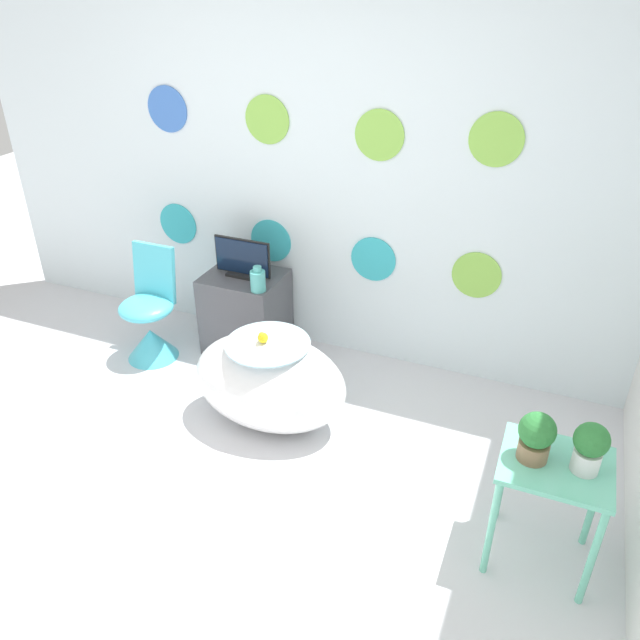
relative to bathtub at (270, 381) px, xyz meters
name	(u,v)px	position (x,y,z in m)	size (l,w,h in m)	color
ground_plane	(162,539)	(-0.08, -1.00, -0.28)	(12.00, 12.00, 0.00)	silver
wall_back_dotted	(319,162)	(-0.08, 0.94, 1.02)	(5.06, 0.05, 2.60)	white
bathtub	(270,381)	(0.00, 0.00, 0.00)	(0.92, 0.58, 0.56)	white
rubber_duck	(263,337)	(-0.01, -0.03, 0.31)	(0.06, 0.06, 0.07)	yellow
chair	(150,324)	(-1.06, 0.32, -0.03)	(0.36, 0.36, 0.78)	#4CC6DB
tv_cabinet	(246,312)	(-0.52, 0.67, 0.00)	(0.51, 0.44, 0.56)	#4C4C51
tv	(242,260)	(-0.52, 0.67, 0.39)	(0.40, 0.12, 0.26)	black
vase	(258,280)	(-0.32, 0.51, 0.35)	(0.10, 0.10, 0.17)	#51B2AD
side_table	(552,483)	(1.56, -0.42, 0.18)	(0.46, 0.39, 0.57)	#72D8B7
potted_plant_left	(536,436)	(1.45, -0.43, 0.41)	(0.15, 0.15, 0.23)	#8C6B4C
potted_plant_right	(590,446)	(1.66, -0.42, 0.42)	(0.14, 0.14, 0.23)	white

